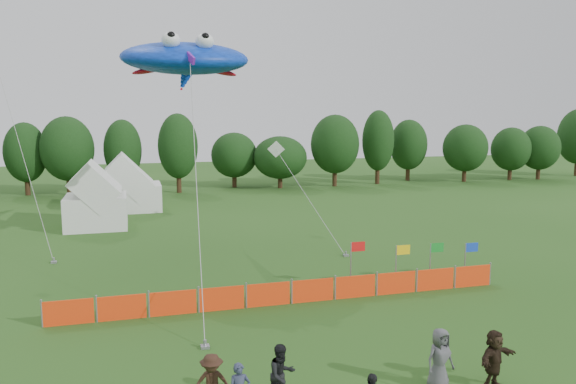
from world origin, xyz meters
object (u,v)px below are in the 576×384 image
object	(u,v)px
spectator_b	(282,375)
spectator_f	(494,359)
tent_left	(96,201)
tent_right	(130,189)
spectator_e	(440,359)
spectator_c	(212,384)
barrier_fence	(291,292)
stingray_kite	(185,60)

from	to	relation	value
spectator_b	spectator_f	world-z (taller)	spectator_b
tent_left	tent_right	world-z (taller)	tent_left
tent_right	spectator_e	distance (m)	35.80
spectator_c	spectator_f	size ratio (longest dim) A/B	0.97
tent_left	spectator_e	xyz separation A→B (m)	(11.10, -27.95, -0.98)
tent_left	barrier_fence	world-z (taller)	tent_left
barrier_fence	spectator_e	bearing A→B (deg)	-75.59
spectator_f	stingray_kite	bearing A→B (deg)	89.45
tent_right	spectator_e	bearing A→B (deg)	-75.83
spectator_b	barrier_fence	bearing A→B (deg)	53.00
tent_left	spectator_f	world-z (taller)	tent_left
tent_right	spectator_e	xyz separation A→B (m)	(8.76, -34.70, -0.90)
spectator_c	stingray_kite	world-z (taller)	stingray_kite
tent_left	tent_right	bearing A→B (deg)	70.86
tent_right	spectator_b	size ratio (longest dim) A/B	2.89
tent_right	stingray_kite	bearing A→B (deg)	-79.60
barrier_fence	spectator_b	distance (m)	8.52
spectator_b	stingray_kite	distance (m)	19.73
spectator_e	spectator_f	world-z (taller)	spectator_e
spectator_f	spectator_e	bearing A→B (deg)	145.31
spectator_b	spectator_c	bearing A→B (deg)	159.24
barrier_fence	spectator_c	bearing A→B (deg)	-119.46
barrier_fence	tent_left	bearing A→B (deg)	114.63
tent_right	barrier_fence	size ratio (longest dim) A/B	0.26
tent_left	spectator_f	bearing A→B (deg)	-65.77
tent_left	spectator_f	size ratio (longest dim) A/B	2.41
tent_left	spectator_b	distance (m)	28.31
spectator_b	spectator_e	size ratio (longest dim) A/B	0.95
spectator_c	spectator_e	distance (m)	6.74
barrier_fence	spectator_f	distance (m)	9.62
barrier_fence	spectator_b	size ratio (longest dim) A/B	11.12
spectator_e	stingray_kite	world-z (taller)	stingray_kite
spectator_b	spectator_c	distance (m)	1.96
tent_left	spectator_f	distance (m)	31.04
spectator_b	tent_right	bearing A→B (deg)	77.36
barrier_fence	spectator_e	distance (m)	8.76
tent_left	tent_right	size ratio (longest dim) A/B	0.83
tent_left	barrier_fence	distance (m)	21.47
tent_left	spectator_b	world-z (taller)	tent_left
spectator_e	tent_right	bearing A→B (deg)	95.53
tent_left	spectator_e	bearing A→B (deg)	-68.33
spectator_c	barrier_fence	bearing A→B (deg)	73.92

